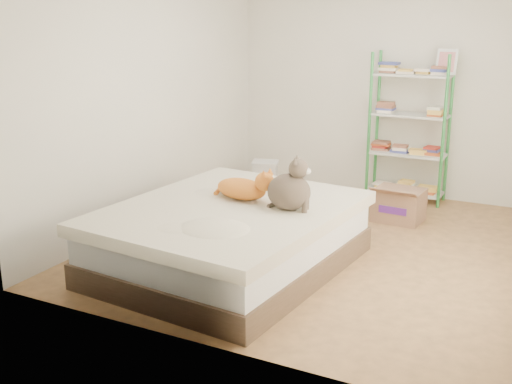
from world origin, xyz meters
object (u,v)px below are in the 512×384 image
Objects in this scene: shelf_unit at (409,129)px; bed at (230,237)px; cardboard_box at (399,205)px; grey_cat at (289,184)px; white_bin at (265,175)px; orange_cat at (241,186)px.

bed is at bearing -106.62° from shelf_unit.
grey_cat is at bearing -101.35° from cardboard_box.
grey_cat reaches higher than white_bin.
grey_cat is at bearing -59.45° from white_bin.
orange_cat is 2.65m from shelf_unit.
cardboard_box is 1.34× the size of white_bin.
orange_cat is at bearing 66.23° from grey_cat.
orange_cat is 2.01m from cardboard_box.
bed is 4.06× the size of orange_cat.
shelf_unit reaches higher than bed.
orange_cat reaches higher than white_bin.
cardboard_box is at bearing -14.01° from white_bin.
shelf_unit is at bearing 102.99° from cardboard_box.
orange_cat is 1.12× the size of cardboard_box.
white_bin is (-1.79, 0.45, 0.01)m from cardboard_box.
grey_cat is 2.63m from shelf_unit.
grey_cat is at bearing -3.09° from orange_cat.
white_bin is (-1.65, -0.37, -0.65)m from shelf_unit.
white_bin is (-0.83, 2.38, -0.10)m from bed.
orange_cat is 2.34m from white_bin.
orange_cat is 1.50× the size of white_bin.
white_bin is at bearing 118.52° from orange_cat.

